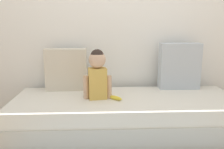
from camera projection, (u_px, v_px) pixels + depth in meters
The scene contains 7 objects.
ground_plane at pixel (126, 132), 2.60m from camera, with size 12.00×12.00×0.00m, color #93704C.
back_wall at pixel (122, 16), 2.92m from camera, with size 5.62×0.10×2.48m, color white.
couch at pixel (126, 115), 2.57m from camera, with size 2.42×0.91×0.39m.
throw_pillow_left at pixel (66, 69), 2.79m from camera, with size 0.47×0.16×0.48m, color beige.
throw_pillow_right at pixel (179, 66), 2.85m from camera, with size 0.47×0.16×0.54m, color #B2BCC6.
toddler at pixel (97, 72), 2.45m from camera, with size 0.29×0.17×0.51m.
banana at pixel (115, 98), 2.45m from camera, with size 0.17×0.04×0.04m, color yellow.
Camera 1 is at (-0.26, -2.41, 1.15)m, focal length 38.60 mm.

